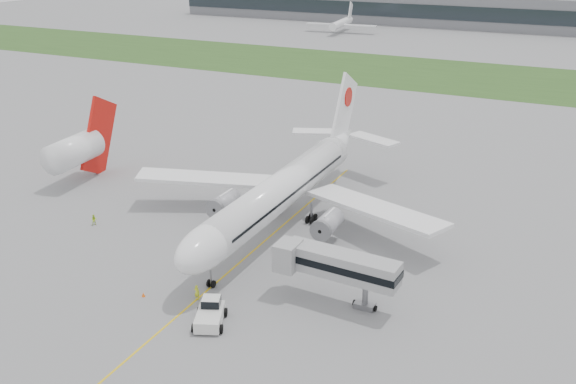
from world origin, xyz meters
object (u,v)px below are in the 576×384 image
at_px(jet_bridge, 333,264).
at_px(ground_crew_near, 197,292).
at_px(airliner, 285,187).
at_px(pushback_tug, 210,313).
at_px(neighbor_aircraft, 77,149).

bearing_deg(jet_bridge, ground_crew_near, -152.80).
relative_size(airliner, jet_bridge, 3.78).
bearing_deg(airliner, ground_crew_near, -89.87).
xyz_separation_m(pushback_tug, neighbor_aircraft, (-42.51, 26.73, 4.51)).
bearing_deg(airliner, jet_bridge, -49.84).
relative_size(airliner, pushback_tug, 9.92).
height_order(pushback_tug, jet_bridge, jet_bridge).
bearing_deg(jet_bridge, neighbor_aircraft, 165.28).
relative_size(pushback_tug, jet_bridge, 0.38).
bearing_deg(jet_bridge, pushback_tug, -133.98).
xyz_separation_m(airliner, neighbor_aircraft, (-38.65, 0.54, -0.02)).
distance_m(airliner, pushback_tug, 26.86).
height_order(airliner, pushback_tug, airliner).
xyz_separation_m(airliner, jet_bridge, (14.13, -16.75, -0.81)).
height_order(jet_bridge, neighbor_aircraft, neighbor_aircraft).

